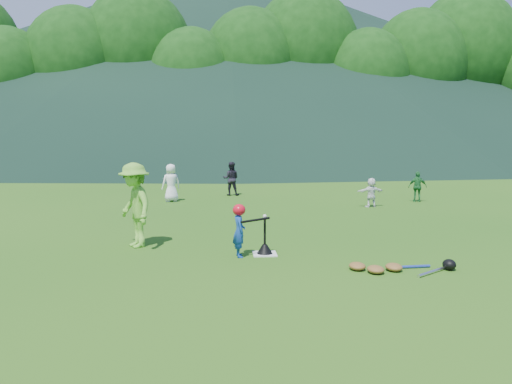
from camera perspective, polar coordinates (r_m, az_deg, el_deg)
ground at (r=9.60m, az=1.01°, el=-7.14°), size 120.00×120.00×0.00m
home_plate at (r=9.60m, az=1.01°, el=-7.08°), size 0.45×0.45×0.02m
baseball at (r=9.45m, az=1.02°, el=-2.79°), size 0.08×0.08×0.08m
batter_child at (r=9.33m, az=-1.94°, el=-4.51°), size 0.28×0.38×0.97m
adult_coach at (r=10.35m, az=-13.68°, el=-1.47°), size 1.12×1.28×1.71m
fielder_a at (r=16.91m, az=-9.69°, el=1.05°), size 0.73×0.61×1.27m
fielder_b at (r=18.32m, az=-2.87°, el=1.53°), size 0.65×0.53×1.24m
fielder_c at (r=17.47m, az=17.99°, el=0.58°), size 0.63×0.35×1.02m
fielder_d at (r=15.88m, az=13.03°, el=-0.05°), size 0.88×0.40×0.91m
batting_tee at (r=9.57m, az=1.01°, el=-6.39°), size 0.30×0.30×0.68m
batter_gear at (r=9.25m, az=-1.80°, el=-2.15°), size 0.70×0.34×0.33m
equipment_pile at (r=8.79m, az=15.52°, el=-8.27°), size 1.80×0.72×0.19m
outfield_fence at (r=37.32m, az=-2.63°, el=4.38°), size 70.07×0.08×1.33m
tree_line at (r=43.52m, az=-2.57°, el=14.65°), size 70.04×11.40×14.82m
distant_hills at (r=92.22m, az=-8.32°, el=14.71°), size 155.00×140.00×32.00m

